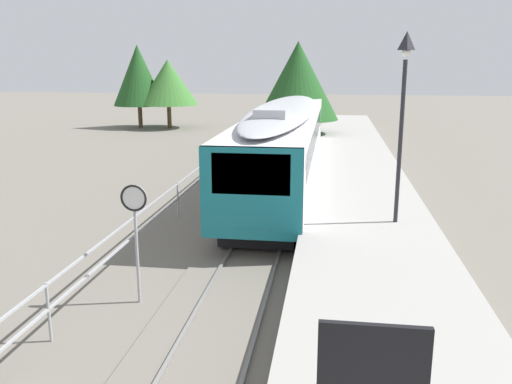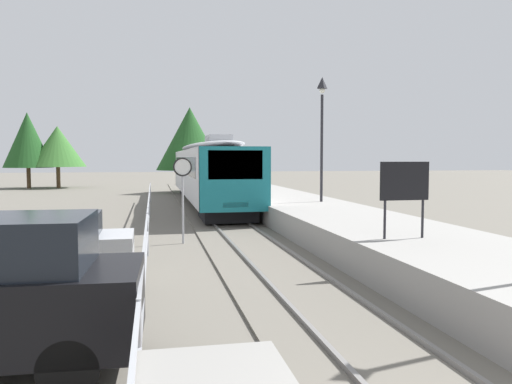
# 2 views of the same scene
# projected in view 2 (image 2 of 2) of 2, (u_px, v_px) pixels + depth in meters

# --- Properties ---
(ground_plane) EXTENTS (160.00, 160.00, 0.00)m
(ground_plane) POSITION_uv_depth(u_px,v_px,m) (156.00, 216.00, 24.26)
(ground_plane) COLOR #6B665B
(track_rails) EXTENTS (3.20, 60.00, 0.14)m
(track_rails) POSITION_uv_depth(u_px,v_px,m) (219.00, 214.00, 24.86)
(track_rails) COLOR #6B665B
(track_rails) RESTS_ON ground
(commuter_train) EXTENTS (2.82, 20.53, 3.74)m
(commuter_train) POSITION_uv_depth(u_px,v_px,m) (208.00, 169.00, 29.53)
(commuter_train) COLOR silver
(commuter_train) RESTS_ON track_rails
(station_platform) EXTENTS (3.90, 60.00, 0.90)m
(station_platform) POSITION_uv_depth(u_px,v_px,m) (283.00, 205.00, 25.47)
(station_platform) COLOR #999691
(station_platform) RESTS_ON ground
(platform_lamp_mid_platform) EXTENTS (0.34, 0.34, 5.35)m
(platform_lamp_mid_platform) POSITION_uv_depth(u_px,v_px,m) (322.00, 115.00, 21.81)
(platform_lamp_mid_platform) COLOR #232328
(platform_lamp_mid_platform) RESTS_ON station_platform
(platform_notice_board) EXTENTS (1.20, 0.08, 1.80)m
(platform_notice_board) POSITION_uv_depth(u_px,v_px,m) (404.00, 184.00, 11.85)
(platform_notice_board) COLOR #232328
(platform_notice_board) RESTS_ON station_platform
(speed_limit_sign) EXTENTS (0.61, 0.10, 2.81)m
(speed_limit_sign) POSITION_uv_depth(u_px,v_px,m) (183.00, 179.00, 16.41)
(speed_limit_sign) COLOR #9EA0A5
(speed_limit_sign) RESTS_ON ground
(carpark_fence) EXTENTS (0.06, 36.06, 1.25)m
(carpark_fence) POSITION_uv_depth(u_px,v_px,m) (147.00, 224.00, 14.36)
(carpark_fence) COLOR #9EA0A5
(carpark_fence) RESTS_ON ground
(parked_hatchback_silver) EXTENTS (4.02, 1.81, 1.53)m
(parked_hatchback_silver) POSITION_uv_depth(u_px,v_px,m) (45.00, 246.00, 11.51)
(parked_hatchback_silver) COLOR #B7BABF
(parked_hatchback_silver) RESTS_ON ground
(tree_behind_carpark) EXTENTS (5.08, 5.08, 5.77)m
(tree_behind_carpark) POSITION_uv_depth(u_px,v_px,m) (58.00, 146.00, 47.35)
(tree_behind_carpark) COLOR brown
(tree_behind_carpark) RESTS_ON ground
(tree_behind_station_far) EXTENTS (5.37, 5.37, 6.83)m
(tree_behind_station_far) POSITION_uv_depth(u_px,v_px,m) (190.00, 139.00, 40.58)
(tree_behind_station_far) COLOR brown
(tree_behind_station_far) RESTS_ON ground
(tree_distant_left) EXTENTS (4.35, 4.35, 6.99)m
(tree_distant_left) POSITION_uv_depth(u_px,v_px,m) (28.00, 140.00, 46.68)
(tree_distant_left) COLOR brown
(tree_distant_left) RESTS_ON ground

